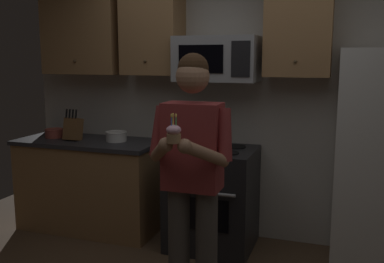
{
  "coord_description": "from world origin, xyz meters",
  "views": [
    {
      "loc": [
        0.93,
        -2.33,
        1.73
      ],
      "look_at": [
        0.0,
        0.34,
        1.25
      ],
      "focal_mm": 40.79,
      "sensor_mm": 36.0,
      "label": 1
    }
  ],
  "objects": [
    {
      "name": "cupcake",
      "position": [
        0.01,
        -0.0,
        1.29
      ],
      "size": [
        0.09,
        0.09,
        0.17
      ],
      "color": "#A87F56"
    },
    {
      "name": "bowl_small_colored",
      "position": [
        -1.86,
        1.39,
        0.97
      ],
      "size": [
        0.19,
        0.19,
        0.09
      ],
      "color": "#B24C3F",
      "rests_on": "counter_left"
    },
    {
      "name": "microwave",
      "position": [
        -0.15,
        1.48,
        1.72
      ],
      "size": [
        0.74,
        0.41,
        0.4
      ],
      "color": "#9EA0A5"
    },
    {
      "name": "wall_back",
      "position": [
        0.0,
        1.75,
        1.3
      ],
      "size": [
        4.4,
        0.1,
        2.6
      ],
      "primitive_type": "cube",
      "color": "beige",
      "rests_on": "ground"
    },
    {
      "name": "person",
      "position": [
        0.01,
        0.33,
        1.0
      ],
      "size": [
        0.6,
        0.48,
        1.76
      ],
      "color": "#4C4742",
      "rests_on": "ground"
    },
    {
      "name": "cabinet_row_upper",
      "position": [
        -0.72,
        1.53,
        1.95
      ],
      "size": [
        2.78,
        0.36,
        0.76
      ],
      "color": "#9E7247"
    },
    {
      "name": "bowl_large_white",
      "position": [
        -1.15,
        1.41,
        0.97
      ],
      "size": [
        0.21,
        0.21,
        0.1
      ],
      "color": "white",
      "rests_on": "counter_left"
    },
    {
      "name": "knife_block",
      "position": [
        -1.59,
        1.33,
        1.03
      ],
      "size": [
        0.16,
        0.15,
        0.32
      ],
      "color": "brown",
      "rests_on": "counter_left"
    },
    {
      "name": "counter_left",
      "position": [
        -1.45,
        1.38,
        0.46
      ],
      "size": [
        1.44,
        0.66,
        0.92
      ],
      "color": "#9E7247",
      "rests_on": "ground"
    },
    {
      "name": "oven_range",
      "position": [
        -0.15,
        1.36,
        0.46
      ],
      "size": [
        0.76,
        0.7,
        0.93
      ],
      "color": "black",
      "rests_on": "ground"
    }
  ]
}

